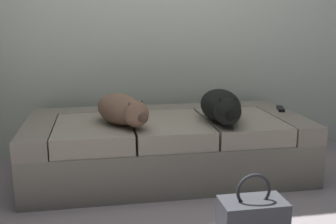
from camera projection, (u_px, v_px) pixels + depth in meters
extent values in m
cube|color=slate|center=(167.00, 154.00, 2.89)|extent=(1.94, 0.91, 0.30)
cube|color=gray|center=(40.00, 131.00, 2.69)|extent=(0.20, 0.91, 0.12)
cube|color=gray|center=(281.00, 120.00, 2.99)|extent=(0.20, 0.91, 0.12)
cube|color=gray|center=(159.00, 114.00, 3.18)|extent=(1.54, 0.20, 0.12)
cube|color=gray|center=(93.00, 133.00, 2.66)|extent=(0.50, 0.70, 0.12)
cube|color=gray|center=(169.00, 129.00, 2.74)|extent=(0.50, 0.70, 0.12)
cube|color=gray|center=(240.00, 126.00, 2.83)|extent=(0.50, 0.70, 0.12)
ellipsoid|color=#805E47|center=(120.00, 109.00, 2.63)|extent=(0.41, 0.50, 0.20)
sphere|color=#805E47|center=(136.00, 114.00, 2.47)|extent=(0.16, 0.16, 0.16)
ellipsoid|color=#4C382B|center=(142.00, 118.00, 2.41)|extent=(0.09, 0.11, 0.06)
cone|color=#4C382B|center=(142.00, 103.00, 2.48)|extent=(0.04, 0.04, 0.05)
cone|color=#4C382B|center=(129.00, 105.00, 2.43)|extent=(0.04, 0.04, 0.05)
ellipsoid|color=#805E47|center=(113.00, 102.00, 2.82)|extent=(0.17, 0.06, 0.05)
ellipsoid|color=black|center=(220.00, 105.00, 2.72)|extent=(0.30, 0.48, 0.21)
sphere|color=black|center=(228.00, 112.00, 2.50)|extent=(0.17, 0.17, 0.17)
ellipsoid|color=black|center=(230.00, 116.00, 2.43)|extent=(0.07, 0.11, 0.06)
cone|color=black|center=(235.00, 101.00, 2.49)|extent=(0.04, 0.04, 0.05)
cone|color=black|center=(220.00, 102.00, 2.49)|extent=(0.04, 0.04, 0.05)
ellipsoid|color=black|center=(221.00, 98.00, 2.92)|extent=(0.18, 0.15, 0.05)
cube|color=black|center=(281.00, 109.00, 3.05)|extent=(0.09, 0.16, 0.02)
cube|color=#37393E|center=(252.00, 223.00, 1.96)|extent=(0.32, 0.18, 0.24)
torus|color=#26282B|center=(254.00, 191.00, 1.93)|extent=(0.18, 0.02, 0.18)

